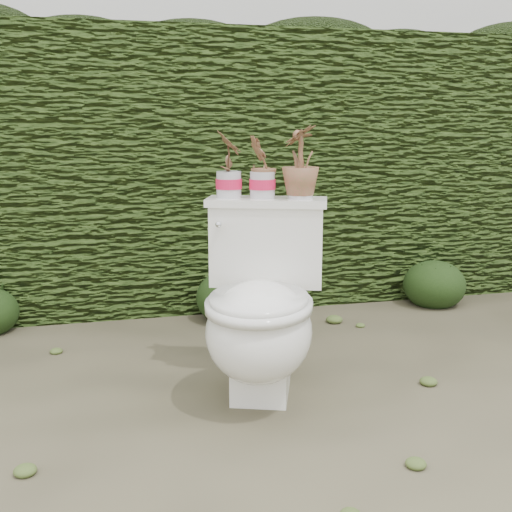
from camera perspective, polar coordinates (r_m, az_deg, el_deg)
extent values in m
plane|color=#6B6449|center=(2.73, 1.24, -11.62)|extent=(60.00, 60.00, 0.00)
cube|color=#405B1E|center=(4.08, -4.64, 7.74)|extent=(8.00, 1.00, 1.60)
cube|color=silver|center=(8.56, -5.67, 17.87)|extent=(8.00, 3.50, 4.00)
cube|color=white|center=(2.64, 0.48, -10.13)|extent=(0.31, 0.36, 0.20)
ellipsoid|color=white|center=(2.48, 0.26, -6.70)|extent=(0.56, 0.62, 0.39)
cube|color=white|center=(2.72, 0.95, 0.96)|extent=(0.50, 0.32, 0.34)
cube|color=white|center=(2.69, 0.97, 4.83)|extent=(0.53, 0.35, 0.03)
cylinder|color=silver|center=(2.63, -3.25, 2.89)|extent=(0.04, 0.06, 0.02)
sphere|color=silver|center=(2.60, -3.35, 2.79)|extent=(0.03, 0.03, 0.03)
imported|color=#24651F|center=(2.69, -2.44, 7.99)|extent=(0.10, 0.14, 0.26)
imported|color=#24651F|center=(2.68, 0.58, 7.77)|extent=(0.16, 0.17, 0.24)
imported|color=#24651F|center=(2.67, 4.00, 8.17)|extent=(0.23, 0.23, 0.29)
ellipsoid|color=#253C15|center=(3.59, -2.27, -3.24)|extent=(0.39, 0.39, 0.31)
ellipsoid|color=#253C15|center=(4.03, 15.58, -2.09)|extent=(0.37, 0.37, 0.30)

